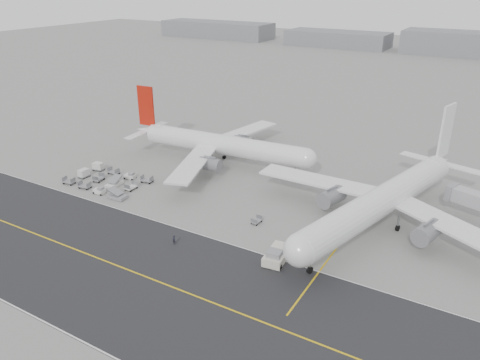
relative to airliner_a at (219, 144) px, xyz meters
The scene contains 9 objects.
ground 33.66m from the airliner_a, 70.22° to the right, with size 700.00×700.00×0.00m, color gray.
taxiway 52.14m from the airliner_a, 71.72° to the right, with size 220.00×59.00×0.03m.
horizon_buildings 232.47m from the airliner_a, 79.78° to the left, with size 520.00×28.00×28.00m, color gray, non-canonical shape.
airliner_a is the anchor object (origin of this frame).
airliner_b 47.56m from the airliner_a, 15.03° to the right, with size 55.53×56.78×20.01m.
pushback_tug 47.89m from the airliner_a, 45.30° to the right, with size 4.00×9.19×2.60m.
gse_cluster 30.03m from the airliner_a, 122.98° to the right, with size 23.71×17.89×2.16m, color gray, non-canonical shape.
stray_dolly 34.43m from the airliner_a, 44.83° to the right, with size 1.41×2.30×1.41m, color silver, non-canonical shape.
ground_crew_a 41.76m from the airliner_a, 69.03° to the right, with size 0.68×0.45×1.87m, color black.
Camera 1 is at (51.65, -65.54, 45.67)m, focal length 35.00 mm.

